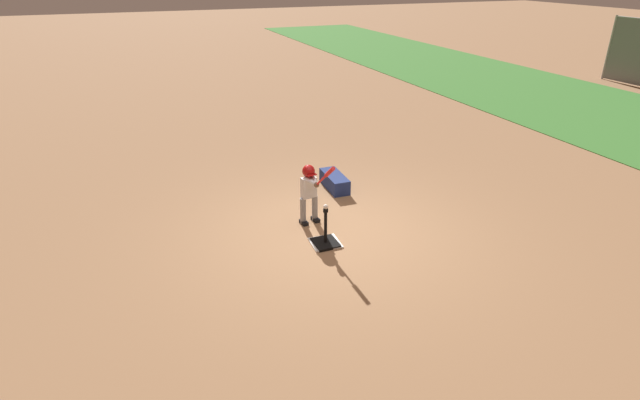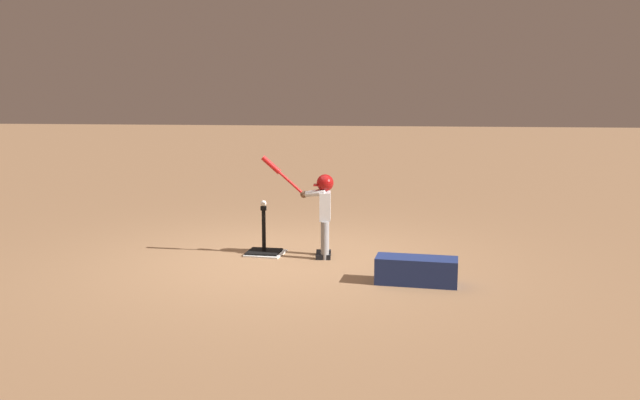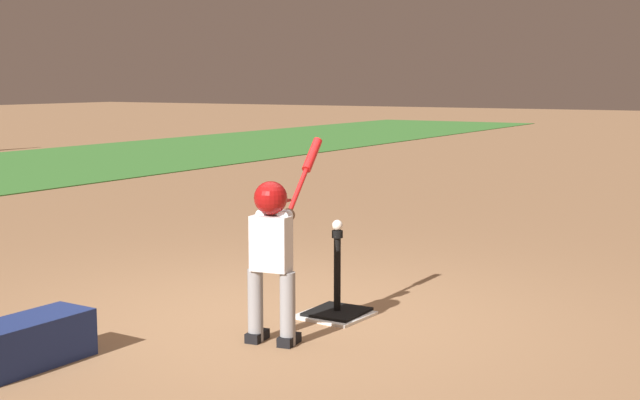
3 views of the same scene
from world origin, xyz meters
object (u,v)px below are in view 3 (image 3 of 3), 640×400
Objects in this scene: batter_child at (274,240)px; equipment_bag at (22,344)px; batting_tee at (337,304)px; baseball at (337,225)px.

batter_child reaches higher than equipment_bag.
baseball is (0.00, 0.00, 0.55)m from batting_tee.
batter_child is (-0.74, 0.03, 0.56)m from batting_tee.
batting_tee is at bearing -2.51° from batter_child.
equipment_bag is at bearing 152.77° from batting_tee.
batting_tee is 0.93m from batter_child.
batting_tee reaches higher than equipment_bag.
batter_child is at bearing 177.49° from batting_tee.
batting_tee is 0.48× the size of batter_child.
batter_child is 1.58m from equipment_bag.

